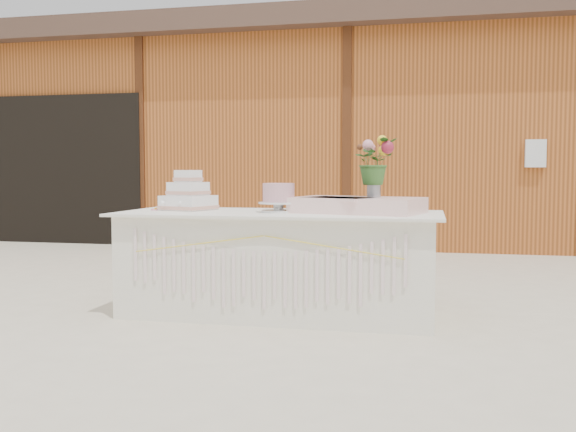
# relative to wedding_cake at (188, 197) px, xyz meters

# --- Properties ---
(ground) EXTENTS (80.00, 80.00, 0.00)m
(ground) POSITION_rel_wedding_cake_xyz_m (0.75, -0.08, -0.88)
(ground) COLOR beige
(ground) RESTS_ON ground
(barn) EXTENTS (12.60, 4.60, 3.30)m
(barn) POSITION_rel_wedding_cake_xyz_m (0.74, 5.91, 0.80)
(barn) COLOR #AE5A24
(barn) RESTS_ON ground
(cake_table) EXTENTS (2.40, 1.00, 0.77)m
(cake_table) POSITION_rel_wedding_cake_xyz_m (0.75, -0.09, -0.49)
(cake_table) COLOR white
(cake_table) RESTS_ON ground
(wedding_cake) EXTENTS (0.43, 0.43, 0.31)m
(wedding_cake) POSITION_rel_wedding_cake_xyz_m (0.00, 0.00, 0.00)
(wedding_cake) COLOR white
(wedding_cake) RESTS_ON cake_table
(pink_cake_stand) EXTENTS (0.30, 0.30, 0.22)m
(pink_cake_stand) POSITION_rel_wedding_cake_xyz_m (0.75, -0.11, 0.01)
(pink_cake_stand) COLOR silver
(pink_cake_stand) RESTS_ON cake_table
(satin_runner) EXTENTS (1.01, 0.74, 0.11)m
(satin_runner) POSITION_rel_wedding_cake_xyz_m (1.34, -0.05, -0.05)
(satin_runner) COLOR #FFCDCD
(satin_runner) RESTS_ON cake_table
(flower_vase) EXTENTS (0.10, 0.10, 0.14)m
(flower_vase) POSITION_rel_wedding_cake_xyz_m (1.45, 0.02, 0.08)
(flower_vase) COLOR #A5A5AA
(flower_vase) RESTS_ON satin_runner
(bouquet) EXTENTS (0.41, 0.41, 0.34)m
(bouquet) POSITION_rel_wedding_cake_xyz_m (1.45, 0.02, 0.32)
(bouquet) COLOR #346327
(bouquet) RESTS_ON flower_vase
(loose_flowers) EXTENTS (0.19, 0.37, 0.02)m
(loose_flowers) POSITION_rel_wedding_cake_xyz_m (-0.22, -0.05, -0.10)
(loose_flowers) COLOR pink
(loose_flowers) RESTS_ON cake_table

